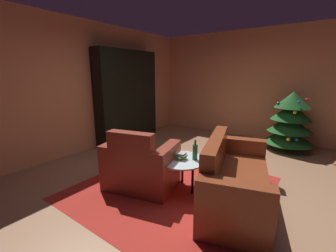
{
  "coord_description": "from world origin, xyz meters",
  "views": [
    {
      "loc": [
        1.54,
        -2.91,
        1.68
      ],
      "look_at": [
        -0.46,
        -0.13,
        0.86
      ],
      "focal_mm": 23.53,
      "sensor_mm": 36.0,
      "label": 1
    }
  ],
  "objects": [
    {
      "name": "wall_left",
      "position": [
        -2.72,
        0.0,
        1.39
      ],
      "size": [
        0.06,
        6.24,
        2.78
      ],
      "primitive_type": "cube",
      "color": "tan",
      "rests_on": "ground"
    },
    {
      "name": "armchair_red",
      "position": [
        -0.57,
        -0.68,
        0.32
      ],
      "size": [
        1.15,
        0.96,
        0.92
      ],
      "color": "maroon",
      "rests_on": "ground"
    },
    {
      "name": "bottle_on_table",
      "position": [
        0.13,
        -0.29,
        0.6
      ],
      "size": [
        0.07,
        0.07,
        0.29
      ],
      "color": "#19522C",
      "rests_on": "coffee_table"
    },
    {
      "name": "ground_plane",
      "position": [
        0.0,
        0.0,
        0.0
      ],
      "size": [
        7.34,
        7.34,
        0.0
      ],
      "primitive_type": "plane",
      "color": "#986D4E"
    },
    {
      "name": "decorated_tree",
      "position": [
        0.96,
        2.52,
        0.66
      ],
      "size": [
        1.02,
        1.02,
        1.3
      ],
      "color": "brown",
      "rests_on": "ground"
    },
    {
      "name": "area_rug",
      "position": [
        -0.16,
        -0.43,
        0.0
      ],
      "size": [
        2.54,
        2.59,
        0.01
      ],
      "primitive_type": "cube",
      "color": "#A1251D",
      "rests_on": "ground"
    },
    {
      "name": "bookshelf_unit",
      "position": [
        -2.48,
        1.07,
        1.08
      ],
      "size": [
        0.35,
        1.77,
        2.23
      ],
      "color": "black",
      "rests_on": "ground"
    },
    {
      "name": "book_stack_on_table",
      "position": [
        -0.07,
        -0.4,
        0.53
      ],
      "size": [
        0.21,
        0.16,
        0.09
      ],
      "color": "#E0B359",
      "rests_on": "coffee_table"
    },
    {
      "name": "wall_back",
      "position": [
        0.0,
        3.09,
        1.39
      ],
      "size": [
        5.5,
        0.06,
        2.78
      ],
      "primitive_type": "cube",
      "color": "tan",
      "rests_on": "ground"
    },
    {
      "name": "couch_red",
      "position": [
        0.7,
        -0.27,
        0.31
      ],
      "size": [
        1.2,
        1.87,
        0.88
      ],
      "color": "brown",
      "rests_on": "ground"
    },
    {
      "name": "coffee_table",
      "position": [
        -0.04,
        -0.39,
        0.43
      ],
      "size": [
        0.72,
        0.72,
        0.48
      ],
      "color": "black",
      "rests_on": "ground"
    }
  ]
}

